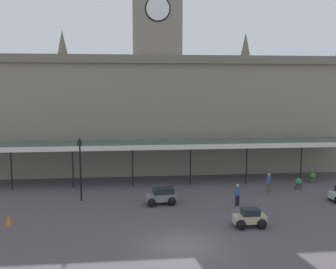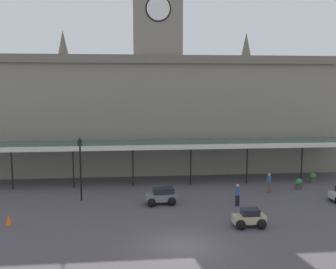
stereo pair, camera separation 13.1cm
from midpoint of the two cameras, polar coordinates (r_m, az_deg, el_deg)
ground_plane at (r=22.36m, az=2.16°, el=-16.28°), size 140.00×140.00×0.00m
station_building at (r=40.33m, az=-1.57°, el=3.95°), size 41.98×6.18×19.94m
entrance_canopy at (r=35.36m, az=-0.96°, el=-1.35°), size 36.61×3.26×3.78m
car_grey_estate at (r=29.39m, az=-0.88°, el=-9.28°), size 2.34×1.71×1.27m
car_beige_sedan at (r=25.50m, az=12.13°, el=-12.20°), size 2.05×1.52×1.19m
pedestrian_crossing_forecourt at (r=33.38m, az=14.89°, el=-6.89°), size 0.37×0.34×1.67m
pedestrian_near_entrance at (r=29.40m, az=10.41°, el=-8.69°), size 0.37×0.34×1.67m
victorian_lamppost at (r=30.46m, az=-12.78°, el=-4.02°), size 0.30×0.30×4.93m
traffic_cone at (r=27.35m, az=-22.50°, el=-11.59°), size 0.40×0.40×0.71m
planter_forecourt_centre at (r=38.09m, az=20.82°, el=-6.03°), size 0.60×0.60×0.96m
planter_near_kerb at (r=35.38m, az=18.98°, el=-6.94°), size 0.60×0.60×0.96m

